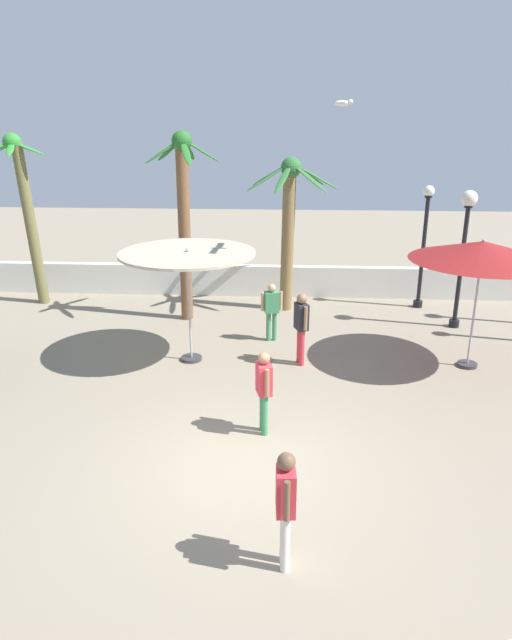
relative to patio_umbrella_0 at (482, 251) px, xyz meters
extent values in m
plane|color=gray|center=(-4.92, -4.39, -2.75)|extent=(56.00, 56.00, 0.00)
cube|color=silver|center=(-4.92, 5.36, -2.25)|extent=(25.20, 0.30, 0.99)
cylinder|color=#333338|center=(0.00, 0.00, -2.71)|extent=(0.46, 0.46, 0.08)
cylinder|color=#A5A5AD|center=(0.00, 0.00, -1.45)|extent=(0.05, 0.05, 2.60)
cone|color=maroon|center=(0.00, 0.00, 0.01)|extent=(3.17, 3.17, 0.43)
sphere|color=#99999E|center=(0.00, 0.00, 0.23)|extent=(0.08, 0.08, 0.08)
cylinder|color=#333338|center=(-6.53, -0.01, -2.71)|extent=(0.50, 0.50, 0.08)
cylinder|color=#A5A5AD|center=(-6.53, -0.01, -1.43)|extent=(0.05, 0.05, 2.65)
cylinder|color=#B7AD93|center=(-6.53, -0.01, -0.12)|extent=(3.11, 3.11, 0.06)
sphere|color=#99999E|center=(-6.53, -0.01, -0.05)|extent=(0.08, 0.08, 0.08)
cylinder|color=olive|center=(-4.28, 4.02, -0.66)|extent=(0.43, 0.37, 4.19)
sphere|color=#2E6732|center=(-4.22, 4.02, 1.43)|extent=(0.59, 0.59, 0.59)
ellipsoid|color=#2E6732|center=(-3.50, 3.90, 1.19)|extent=(1.33, 0.41, 0.73)
ellipsoid|color=#2E6732|center=(-3.70, 4.52, 1.19)|extent=(1.08, 1.06, 0.73)
ellipsoid|color=#2E6732|center=(-4.24, 4.74, 1.19)|extent=(0.23, 1.32, 0.73)
ellipsoid|color=#2E6732|center=(-4.81, 4.43, 1.19)|extent=(1.19, 0.92, 0.73)
ellipsoid|color=#2E6732|center=(-4.86, 3.68, 1.19)|extent=(1.26, 0.79, 0.73)
ellipsoid|color=#2E6732|center=(-4.44, 3.32, 1.19)|extent=(0.59, 1.32, 0.73)
ellipsoid|color=#2E6732|center=(-3.70, 3.51, 1.19)|extent=(1.08, 1.06, 0.73)
cylinder|color=brown|center=(-12.03, 4.22, -0.33)|extent=(0.56, 0.33, 4.84)
sphere|color=#2D852F|center=(-12.26, 4.22, 2.08)|extent=(0.53, 0.53, 0.53)
ellipsoid|color=#2D852F|center=(-11.76, 4.13, 1.92)|extent=(1.01, 0.37, 0.38)
ellipsoid|color=#2D852F|center=(-12.14, 4.72, 1.92)|extent=(0.42, 1.01, 0.38)
ellipsoid|color=#2D852F|center=(-12.69, 4.50, 1.92)|extent=(0.94, 0.70, 0.38)
ellipsoid|color=#2D852F|center=(-12.11, 3.73, 1.92)|extent=(0.48, 1.00, 0.38)
cylinder|color=brown|center=(-7.13, 2.98, -0.28)|extent=(0.37, 0.34, 4.94)
sphere|color=#266728|center=(-7.10, 2.98, 2.18)|extent=(0.54, 0.54, 0.54)
ellipsoid|color=#266728|center=(-6.56, 3.01, 1.91)|extent=(0.97, 0.25, 0.61)
ellipsoid|color=#266728|center=(-7.03, 3.52, 1.91)|extent=(0.32, 0.98, 0.61)
ellipsoid|color=#266728|center=(-7.52, 3.32, 1.91)|extent=(0.88, 0.75, 0.61)
ellipsoid|color=#266728|center=(-7.58, 2.73, 1.91)|extent=(0.94, 0.62, 0.61)
ellipsoid|color=#266728|center=(-6.91, 2.47, 1.91)|extent=(0.52, 0.97, 0.61)
cylinder|color=black|center=(-0.24, 4.43, -2.65)|extent=(0.28, 0.28, 0.20)
cylinder|color=black|center=(-0.24, 4.43, -1.07)|extent=(0.12, 0.12, 3.35)
cylinder|color=black|center=(-0.24, 4.43, 0.60)|extent=(0.22, 0.22, 0.06)
sphere|color=white|center=(-0.24, 4.43, 0.76)|extent=(0.32, 0.32, 0.32)
cylinder|color=black|center=(0.40, 2.71, -2.65)|extent=(0.28, 0.28, 0.20)
cylinder|color=black|center=(0.40, 2.71, -1.09)|extent=(0.12, 0.12, 3.33)
cylinder|color=black|center=(0.40, 2.71, 0.58)|extent=(0.22, 0.22, 0.06)
sphere|color=white|center=(0.40, 2.71, 0.79)|extent=(0.42, 0.42, 0.42)
cylinder|color=#D8333F|center=(-3.95, -0.02, -2.31)|extent=(0.12, 0.12, 0.88)
cylinder|color=#D8333F|center=(-3.89, -0.17, -2.31)|extent=(0.12, 0.12, 0.88)
cube|color=#26262D|center=(-3.92, -0.10, -1.56)|extent=(0.36, 0.42, 0.62)
sphere|color=#936B4C|center=(-3.92, -0.10, -1.13)|extent=(0.24, 0.24, 0.24)
cylinder|color=#936B4C|center=(-4.01, 0.13, -1.53)|extent=(0.08, 0.08, 0.56)
cylinder|color=#936B4C|center=(-3.83, -0.32, -1.53)|extent=(0.08, 0.08, 0.56)
cylinder|color=#3F8C59|center=(-4.62, -3.34, -2.34)|extent=(0.12, 0.12, 0.81)
cylinder|color=#3F8C59|center=(-4.67, -3.19, -2.34)|extent=(0.12, 0.12, 0.81)
cube|color=#D8333F|center=(-4.64, -3.27, -1.65)|extent=(0.33, 0.41, 0.57)
sphere|color=#936B4C|center=(-4.64, -3.27, -1.25)|extent=(0.22, 0.22, 0.22)
cylinder|color=#936B4C|center=(-4.58, -3.50, -1.62)|extent=(0.08, 0.08, 0.52)
cylinder|color=#936B4C|center=(-4.71, -3.03, -1.62)|extent=(0.08, 0.08, 0.52)
cylinder|color=#3F8C59|center=(-4.57, 1.40, -2.36)|extent=(0.12, 0.12, 0.77)
cylinder|color=#3F8C59|center=(-4.73, 1.37, -2.36)|extent=(0.12, 0.12, 0.77)
cube|color=#3F8C59|center=(-4.65, 1.39, -1.70)|extent=(0.40, 0.31, 0.55)
sphere|color=tan|center=(-4.65, 1.39, -1.32)|extent=(0.21, 0.21, 0.21)
cylinder|color=tan|center=(-4.42, 1.44, -1.67)|extent=(0.08, 0.08, 0.49)
cylinder|color=tan|center=(-4.89, 1.34, -1.67)|extent=(0.08, 0.08, 0.49)
cylinder|color=silver|center=(-4.22, -6.68, -2.32)|extent=(0.12, 0.12, 0.86)
cylinder|color=silver|center=(-4.23, -6.52, -2.32)|extent=(0.12, 0.12, 0.86)
cube|color=#D8333F|center=(-4.22, -6.60, -1.59)|extent=(0.26, 0.37, 0.61)
sphere|color=brown|center=(-4.22, -6.60, -1.17)|extent=(0.23, 0.23, 0.23)
cylinder|color=brown|center=(-4.21, -6.84, -1.56)|extent=(0.08, 0.08, 0.55)
cylinder|color=brown|center=(-4.24, -6.37, -1.56)|extent=(0.08, 0.08, 0.55)
ellipsoid|color=white|center=(-3.22, -0.12, 3.04)|extent=(0.33, 0.15, 0.12)
sphere|color=white|center=(-3.06, -0.14, 3.07)|extent=(0.10, 0.10, 0.10)
cube|color=silver|center=(-3.19, 0.16, 3.06)|extent=(0.20, 0.59, 0.08)
cube|color=silver|center=(-3.26, -0.41, 3.06)|extent=(0.20, 0.59, 0.07)
camera|label=1|loc=(-4.25, -12.61, 2.81)|focal=32.21mm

